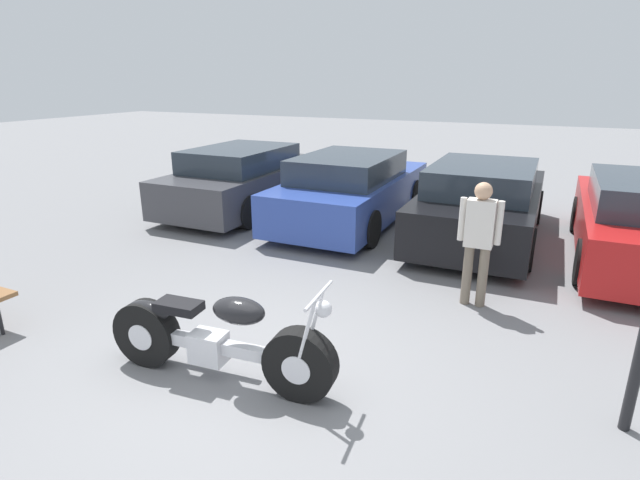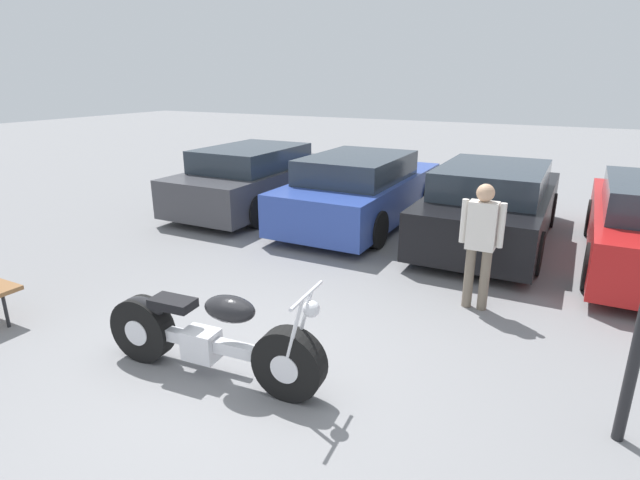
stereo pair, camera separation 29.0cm
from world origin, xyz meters
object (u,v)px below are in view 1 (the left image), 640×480
(motorcycle, at_px, (216,340))
(parked_car_black, at_px, (482,203))
(parked_car_dark_grey, at_px, (247,179))
(person_standing, at_px, (479,235))
(parked_car_blue, at_px, (352,190))

(motorcycle, height_order, parked_car_black, parked_car_black)
(parked_car_black, bearing_deg, motorcycle, -106.13)
(motorcycle, relative_size, parked_car_dark_grey, 0.52)
(person_standing, bearing_deg, parked_car_dark_grey, 150.70)
(parked_car_dark_grey, distance_m, parked_car_blue, 2.50)
(motorcycle, relative_size, parked_car_black, 0.52)
(parked_car_dark_grey, distance_m, parked_car_black, 5.00)
(person_standing, bearing_deg, parked_car_blue, 133.96)
(motorcycle, height_order, person_standing, person_standing)
(parked_car_dark_grey, bearing_deg, parked_car_black, -0.76)
(parked_car_black, bearing_deg, person_standing, -83.41)
(motorcycle, xyz_separation_m, parked_car_dark_grey, (-3.36, 5.74, 0.24))
(motorcycle, distance_m, parked_car_dark_grey, 6.66)
(parked_car_blue, xyz_separation_m, parked_car_black, (2.50, -0.01, 0.00))
(parked_car_blue, bearing_deg, person_standing, -46.04)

